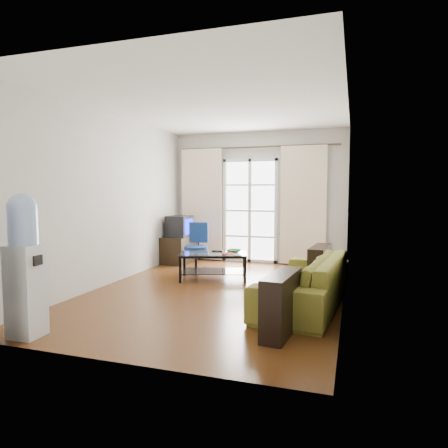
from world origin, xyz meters
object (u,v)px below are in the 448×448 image
(task_chair, at_px, (196,257))
(water_cooler, at_px, (25,262))
(coffee_table, at_px, (213,262))
(crt_tv, at_px, (179,226))
(tv_stand, at_px, (179,250))
(sofa, at_px, (305,281))

(task_chair, height_order, water_cooler, water_cooler)
(coffee_table, height_order, crt_tv, crt_tv)
(task_chair, bearing_deg, water_cooler, -103.10)
(tv_stand, height_order, task_chair, task_chair)
(tv_stand, xyz_separation_m, crt_tv, (0.00, -0.01, 0.49))
(crt_tv, distance_m, water_cooler, 4.32)
(crt_tv, bearing_deg, water_cooler, -83.52)
(coffee_table, xyz_separation_m, tv_stand, (-1.20, 1.23, -0.01))
(coffee_table, bearing_deg, crt_tv, 134.46)
(sofa, xyz_separation_m, tv_stand, (-2.84, 2.32, -0.05))
(tv_stand, height_order, water_cooler, water_cooler)
(crt_tv, xyz_separation_m, water_cooler, (0.27, -4.31, 0.00))
(sofa, relative_size, coffee_table, 1.83)
(tv_stand, relative_size, crt_tv, 1.52)
(crt_tv, bearing_deg, coffee_table, -42.61)
(tv_stand, bearing_deg, water_cooler, -83.45)
(coffee_table, height_order, task_chair, task_chair)
(task_chair, bearing_deg, crt_tv, 126.91)
(tv_stand, relative_size, task_chair, 0.83)
(coffee_table, bearing_deg, tv_stand, 134.18)
(sofa, bearing_deg, water_cooler, -46.45)
(sofa, relative_size, water_cooler, 1.55)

